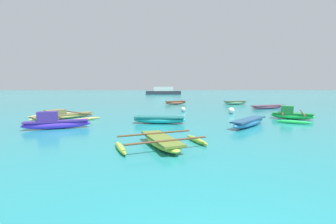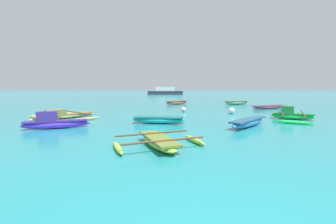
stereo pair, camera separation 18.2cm
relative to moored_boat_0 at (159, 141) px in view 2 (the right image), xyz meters
name	(u,v)px [view 2 (the right image)]	position (x,y,z in m)	size (l,w,h in m)	color
moored_boat_0	(159,141)	(0.00, 0.00, 0.00)	(3.47, 2.89, 0.39)	#A7D341
moored_boat_1	(55,123)	(-5.35, 3.52, 0.13)	(3.25, 1.49, 0.90)	#5F35E7
moored_boat_2	(159,119)	(-0.08, 5.03, 0.04)	(3.17, 1.22, 0.40)	#1EB7B8
moored_boat_3	(269,107)	(10.29, 13.23, 0.01)	(3.87, 1.99, 0.34)	#9A547A
moored_boat_4	(177,102)	(1.78, 18.53, 0.06)	(2.75, 1.70, 0.43)	#C96547
moored_boat_5	(248,122)	(4.73, 3.89, 0.05)	(2.94, 3.04, 0.41)	#3081C6
moored_boat_6	(236,103)	(8.77, 18.16, 0.06)	(3.01, 1.30, 0.44)	#84B37F
moored_boat_7	(292,115)	(8.61, 6.50, 0.10)	(3.69, 4.73, 0.86)	#26DF59
moored_boat_8	(62,115)	(-6.54, 7.09, 0.03)	(5.12, 5.05, 0.63)	#D3BE64
mooring_buoy_0	(232,111)	(5.52, 9.42, 0.07)	(0.50, 0.50, 0.50)	white
mooring_buoy_1	(183,109)	(1.89, 10.89, 0.02)	(0.41, 0.41, 0.41)	white
distant_ferry	(165,91)	(0.74, 50.56, 0.62)	(9.01, 1.98, 1.98)	#2D333D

